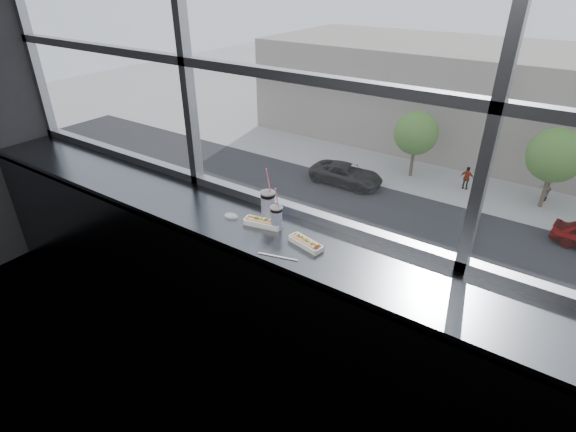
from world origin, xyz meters
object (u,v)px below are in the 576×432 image
Objects in this scene: soda_cup_left at (268,204)px; car_near_a at (264,209)px; tree_left at (416,133)px; soda_cup_right at (276,217)px; pedestrian_b at (546,185)px; car_far_a at (346,171)px; tree_center at (555,156)px; loose_straw at (278,256)px; hotdog_tray_right at (306,243)px; hotdog_tray_left at (263,222)px; car_near_b at (364,246)px; pedestrian_a at (467,176)px; wrapper at (231,216)px; car_near_c at (511,295)px.

soda_cup_left is 0.05× the size of car_near_a.
soda_cup_right is at bearing -73.55° from tree_left.
car_near_a is 3.14× the size of pedestrian_b.
car_far_a is 12.85m from tree_center.
loose_straw is 23.62m from car_near_a.
tree_left is at bearing 91.22° from loose_straw.
tree_center is (0.11, 28.29, -8.58)m from hotdog_tray_right.
car_near_b is (-6.22, 16.25, -11.12)m from hotdog_tray_left.
pedestrian_a is (-4.24, 28.09, -11.19)m from soda_cup_left.
tree_left is at bearing 105.79° from wrapper.
car_near_b is (-6.31, 16.23, -11.18)m from soda_cup_right.
tree_center is at bearing -54.68° from car_near_a.
tree_left is (-8.24, 28.25, -8.84)m from hotdog_tray_left.
hotdog_tray_left is 29.04m from car_far_a.
soda_cup_right is 19.72m from car_near_c.
car_far_a is at bearing 115.37° from soda_cup_left.
soda_cup_right reaches higher than hotdog_tray_left.
hotdog_tray_right is 0.28m from soda_cup_right.
wrapper is at bearing -167.65° from car_near_b.
tree_left is (-8.21, 28.15, -8.93)m from soda_cup_left.
wrapper is (-0.21, -0.13, -0.09)m from soda_cup_left.
soda_cup_right is 2.96× the size of wrapper.
pedestrian_b is at bearing -52.10° from car_near_a.
pedestrian_b is (0.47, 29.25, -11.08)m from soda_cup_left.
soda_cup_right is 0.04× the size of car_near_a.
soda_cup_left is at bearing -0.91° from pedestrian_b.
wrapper is 30.59m from pedestrian_a.
pedestrian_a is 0.38× the size of tree_center.
car_near_a reaches higher than pedestrian_a.
soda_cup_left is at bearing 147.65° from soda_cup_right.
soda_cup_left is 23.26m from car_near_a.
hotdog_tray_left is 0.12× the size of pedestrian_b.
hotdog_tray_left reaches higher than car_near_c.
loose_straw is at bearing -96.52° from hotdog_tray_right.
soda_cup_right is at bearing 98.80° from pedestrian_a.
pedestrian_a is 5.36m from tree_center.
loose_straw is at bearing 171.40° from car_near_c.
soda_cup_left is 0.06× the size of car_far_a.
car_near_b is 12.10m from pedestrian_a.
car_far_a is 2.62× the size of pedestrian_b.
tree_left is at bearing -40.96° from car_far_a.
car_near_a reaches higher than car_near_b.
hotdog_tray_right is at bearing -148.55° from car_near_a.
car_near_a is at bearing 127.31° from wrapper.
soda_cup_right is 0.15× the size of pedestrian_a.
wrapper is 0.01× the size of car_near_a.
hotdog_tray_left is 0.05× the size of tree_center.
car_near_c is 2.59× the size of pedestrian_b.
tree_left is (-8.68, -1.10, 2.15)m from pedestrian_b.
hotdog_tray_right is 19.73m from car_near_c.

